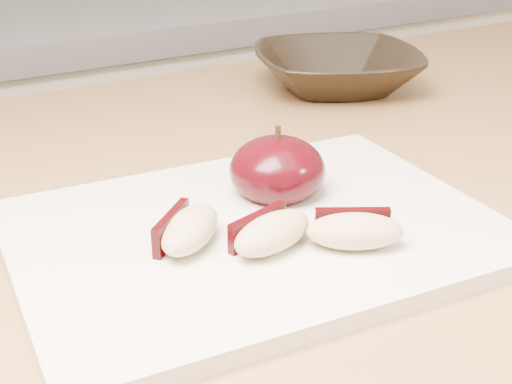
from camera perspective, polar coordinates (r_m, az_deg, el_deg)
back_cabinet at (r=1.38m, az=-19.57°, el=-5.88°), size 2.40×0.62×0.94m
cutting_board at (r=0.50m, az=0.00°, el=-3.29°), size 0.35×0.27×0.01m
apple_half at (r=0.54m, az=1.72°, el=1.76°), size 0.09×0.09×0.06m
apple_wedge_a at (r=0.47m, az=-5.47°, el=-2.97°), size 0.07×0.07×0.02m
apple_wedge_b at (r=0.46m, az=1.18°, el=-3.23°), size 0.07×0.05×0.02m
apple_wedge_c at (r=0.47m, az=7.90°, el=-3.05°), size 0.07×0.06×0.02m
bowl at (r=0.84m, az=6.50°, el=9.73°), size 0.25×0.25×0.05m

